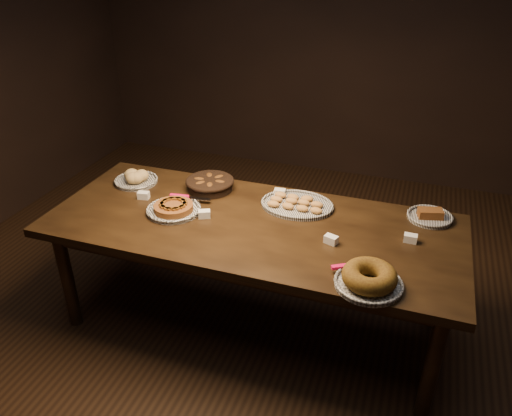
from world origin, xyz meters
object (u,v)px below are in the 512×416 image
(apple_tart_plate, at_px, (174,208))
(madeleine_platter, at_px, (297,204))
(bundt_cake_plate, at_px, (369,278))
(buffet_table, at_px, (252,233))

(apple_tart_plate, height_order, madeleine_platter, apple_tart_plate)
(apple_tart_plate, bearing_deg, madeleine_platter, 22.34)
(madeleine_platter, height_order, bundt_cake_plate, bundt_cake_plate)
(buffet_table, xyz_separation_m, madeleine_platter, (0.20, 0.27, 0.09))
(buffet_table, relative_size, madeleine_platter, 5.40)
(buffet_table, relative_size, apple_tart_plate, 6.92)
(apple_tart_plate, bearing_deg, buffet_table, 2.45)
(buffet_table, relative_size, bundt_cake_plate, 6.62)
(buffet_table, bearing_deg, apple_tart_plate, -175.95)
(madeleine_platter, bearing_deg, bundt_cake_plate, -41.64)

